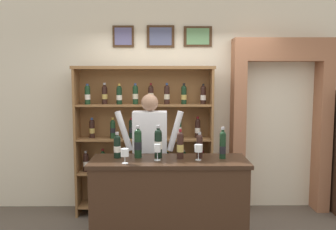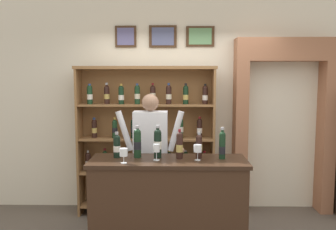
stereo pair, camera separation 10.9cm
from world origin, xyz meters
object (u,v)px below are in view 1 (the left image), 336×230
at_px(tasting_bottle_brunello, 223,144).
at_px(wine_glass_left, 157,149).
at_px(tasting_bottle_super_tuscan, 158,142).
at_px(tasting_bottle_prosecco, 180,145).
at_px(tasting_bottle_chianti, 138,143).
at_px(wine_shelf, 144,137).
at_px(shopkeeper, 150,149).
at_px(tasting_bottle_rosso, 200,145).
at_px(tasting_bottle_riserva, 117,146).
at_px(tasting_counter, 169,208).
at_px(wine_glass_spare, 198,149).
at_px(wine_glass_right, 125,153).

bearing_deg(tasting_bottle_brunello, wine_glass_left, -173.42).
xyz_separation_m(tasting_bottle_super_tuscan, tasting_bottle_prosecco, (0.23, -0.04, -0.02)).
height_order(tasting_bottle_chianti, wine_glass_left, tasting_bottle_chianti).
bearing_deg(wine_shelf, tasting_bottle_prosecco, -69.70).
height_order(shopkeeper, tasting_bottle_rosso, shopkeeper).
relative_size(wine_shelf, tasting_bottle_riserva, 7.40).
bearing_deg(tasting_bottle_chianti, tasting_bottle_rosso, 0.27).
bearing_deg(tasting_bottle_super_tuscan, tasting_bottle_riserva, 179.80).
bearing_deg(tasting_counter, tasting_bottle_prosecco, 18.68).
bearing_deg(tasting_bottle_prosecco, tasting_bottle_riserva, 176.60).
distance_m(tasting_counter, shopkeeper, 0.77).
xyz_separation_m(tasting_bottle_riserva, tasting_bottle_prosecco, (0.66, -0.04, 0.02)).
relative_size(shopkeeper, tasting_bottle_rosso, 6.18).
xyz_separation_m(wine_shelf, tasting_bottle_rosso, (0.64, -1.14, 0.11)).
bearing_deg(tasting_bottle_riserva, tasting_bottle_chianti, -0.17).
height_order(wine_shelf, shopkeeper, wine_shelf).
height_order(tasting_bottle_riserva, tasting_bottle_chianti, tasting_bottle_chianti).
bearing_deg(tasting_bottle_chianti, tasting_bottle_riserva, 179.83).
relative_size(tasting_counter, tasting_bottle_super_tuscan, 4.71).
bearing_deg(tasting_bottle_rosso, tasting_bottle_prosecco, -168.56).
relative_size(tasting_bottle_rosso, wine_glass_spare, 1.68).
xyz_separation_m(shopkeeper, tasting_bottle_rosso, (0.54, -0.44, 0.13)).
xyz_separation_m(tasting_bottle_super_tuscan, tasting_bottle_rosso, (0.43, 0.00, -0.03)).
height_order(tasting_bottle_super_tuscan, tasting_bottle_brunello, tasting_bottle_super_tuscan).
xyz_separation_m(tasting_counter, tasting_bottle_prosecco, (0.12, 0.04, 0.66)).
relative_size(tasting_bottle_riserva, wine_glass_spare, 1.68).
height_order(tasting_counter, wine_glass_left, wine_glass_left).
height_order(tasting_bottle_chianti, tasting_bottle_rosso, tasting_bottle_chianti).
height_order(wine_shelf, wine_glass_right, wine_shelf).
bearing_deg(wine_shelf, tasting_counter, -75.30).
height_order(shopkeeper, tasting_bottle_super_tuscan, shopkeeper).
height_order(tasting_bottle_prosecco, wine_glass_spare, tasting_bottle_prosecco).
relative_size(tasting_counter, tasting_bottle_brunello, 4.89).
relative_size(tasting_bottle_riserva, wine_glass_right, 1.83).
relative_size(shopkeeper, tasting_bottle_prosecco, 5.46).
bearing_deg(tasting_counter, shopkeeper, 112.53).
bearing_deg(tasting_bottle_brunello, wine_glass_right, -168.18).
distance_m(tasting_counter, tasting_bottle_rosso, 0.73).
height_order(tasting_bottle_brunello, wine_glass_right, tasting_bottle_brunello).
height_order(shopkeeper, wine_glass_left, shopkeeper).
xyz_separation_m(wine_glass_right, wine_glass_left, (0.32, 0.13, 0.01)).
height_order(wine_glass_right, wine_glass_left, wine_glass_left).
relative_size(shopkeeper, wine_glass_left, 10.07).
xyz_separation_m(tasting_bottle_chianti, wine_glass_left, (0.21, -0.12, -0.04)).
bearing_deg(wine_glass_spare, shopkeeper, 132.80).
bearing_deg(tasting_bottle_chianti, wine_glass_left, -30.19).
bearing_deg(shopkeeper, tasting_bottle_riserva, -126.18).
bearing_deg(tasting_bottle_riserva, tasting_counter, -8.25).
xyz_separation_m(tasting_bottle_brunello, wine_glass_right, (-0.99, -0.21, -0.04)).
height_order(shopkeeper, tasting_bottle_brunello, shopkeeper).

